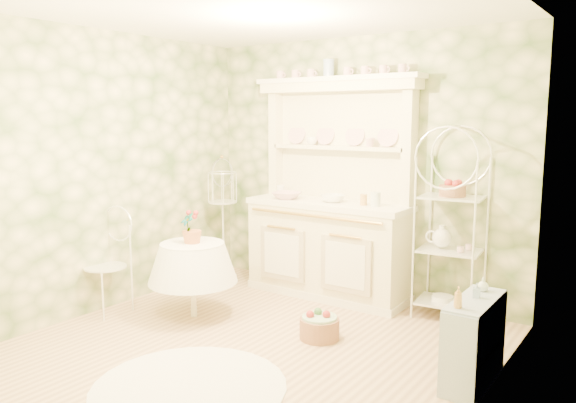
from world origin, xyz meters
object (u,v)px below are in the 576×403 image
Objects in this scene: cafe_chair at (106,274)px; floor_basket at (319,327)px; birdcage_stand at (223,216)px; round_table at (193,278)px; kitchen_dresser at (328,188)px; side_shelf at (474,345)px; bakers_rack at (451,217)px.

cafe_chair is 2.35× the size of floor_basket.
cafe_chair is 0.51× the size of birdcage_stand.
round_table reaches higher than cafe_chair.
kitchen_dresser is 3.02× the size of round_table.
round_table is (-2.58, -0.17, 0.10)m from side_shelf.
round_table is 2.37× the size of floor_basket.
kitchen_dresser is 3.05× the size of cafe_chair.
kitchen_dresser is at bearing 61.57° from round_table.
bakers_rack reaches higher than birdcage_stand.
birdcage_stand is at bearing 118.67° from round_table.
kitchen_dresser is at bearing 40.07° from cafe_chair.
bakers_rack is 1.30× the size of birdcage_stand.
birdcage_stand is at bearing 75.20° from cafe_chair.
side_shelf reaches higher than floor_basket.
cafe_chair reaches higher than side_shelf.
birdcage_stand is 4.63× the size of floor_basket.
side_shelf is (1.88, -1.12, -0.87)m from kitchen_dresser.
floor_basket is at bearing -62.25° from kitchen_dresser.
side_shelf is (0.60, -1.18, -0.69)m from bakers_rack.
side_shelf is 3.37m from birdcage_stand.
kitchen_dresser is 7.17× the size of floor_basket.
birdcage_stand is at bearing 154.31° from floor_basket.
cafe_chair is at bearing -96.11° from birdcage_stand.
bakers_rack is 6.04× the size of floor_basket.
birdcage_stand is at bearing 156.47° from side_shelf.
bakers_rack is 3.32m from cafe_chair.
bakers_rack is 1.49m from side_shelf.
round_table is 0.87m from cafe_chair.
bakers_rack is at bearing 2.38° from kitchen_dresser.
kitchen_dresser is at bearing 117.75° from floor_basket.
kitchen_dresser is 2.36m from side_shelf.
kitchen_dresser is 1.19× the size of bakers_rack.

